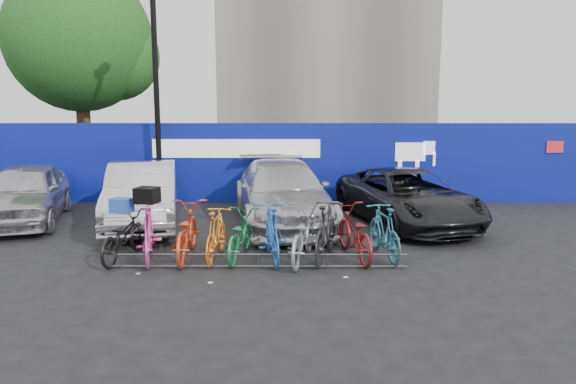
{
  "coord_description": "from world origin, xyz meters",
  "views": [
    {
      "loc": [
        0.58,
        -10.78,
        3.27
      ],
      "look_at": [
        0.55,
        2.0,
        1.02
      ],
      "focal_mm": 35.0,
      "sensor_mm": 36.0,
      "label": 1
    }
  ],
  "objects_px": {
    "bike_3": "(216,235)",
    "bike_5": "(272,233)",
    "bike_1": "(149,232)",
    "tree": "(86,43)",
    "lamppost": "(156,93)",
    "bike_8": "(354,233)",
    "bike_rack": "(258,260)",
    "bike_6": "(302,235)",
    "bike_0": "(123,236)",
    "bike_2": "(186,232)",
    "bike_4": "(239,235)",
    "bike_7": "(326,231)",
    "car_0": "(25,193)",
    "car_2": "(282,193)",
    "car_1": "(142,195)",
    "bike_9": "(384,232)",
    "car_3": "(407,197)"
  },
  "relations": [
    {
      "from": "bike_9",
      "to": "bike_6",
      "type": "bearing_deg",
      "value": -3.94
    },
    {
      "from": "tree",
      "to": "bike_6",
      "type": "relative_size",
      "value": 3.86
    },
    {
      "from": "bike_6",
      "to": "bike_0",
      "type": "bearing_deg",
      "value": 10.8
    },
    {
      "from": "bike_2",
      "to": "bike_4",
      "type": "height_order",
      "value": "bike_2"
    },
    {
      "from": "car_1",
      "to": "bike_0",
      "type": "height_order",
      "value": "car_1"
    },
    {
      "from": "bike_3",
      "to": "bike_8",
      "type": "relative_size",
      "value": 0.85
    },
    {
      "from": "bike_2",
      "to": "bike_7",
      "type": "xyz_separation_m",
      "value": [
        2.79,
        -0.09,
        0.03
      ]
    },
    {
      "from": "bike_1",
      "to": "bike_5",
      "type": "height_order",
      "value": "bike_1"
    },
    {
      "from": "lamppost",
      "to": "bike_4",
      "type": "xyz_separation_m",
      "value": [
        2.78,
        -5.33,
        -2.79
      ]
    },
    {
      "from": "car_0",
      "to": "bike_7",
      "type": "bearing_deg",
      "value": -36.86
    },
    {
      "from": "bike_7",
      "to": "bike_8",
      "type": "bearing_deg",
      "value": -157.42
    },
    {
      "from": "bike_4",
      "to": "bike_3",
      "type": "bearing_deg",
      "value": 19.02
    },
    {
      "from": "bike_9",
      "to": "lamppost",
      "type": "bearing_deg",
      "value": -53.12
    },
    {
      "from": "car_0",
      "to": "bike_1",
      "type": "bearing_deg",
      "value": -53.23
    },
    {
      "from": "bike_0",
      "to": "bike_2",
      "type": "xyz_separation_m",
      "value": [
        1.23,
        0.09,
        0.07
      ]
    },
    {
      "from": "tree",
      "to": "bike_1",
      "type": "xyz_separation_m",
      "value": [
        4.59,
        -10.12,
        -4.49
      ]
    },
    {
      "from": "bike_2",
      "to": "car_1",
      "type": "bearing_deg",
      "value": -62.1
    },
    {
      "from": "tree",
      "to": "bike_7",
      "type": "relative_size",
      "value": 4.06
    },
    {
      "from": "bike_0",
      "to": "bike_5",
      "type": "relative_size",
      "value": 0.97
    },
    {
      "from": "bike_4",
      "to": "bike_8",
      "type": "relative_size",
      "value": 0.91
    },
    {
      "from": "bike_2",
      "to": "bike_7",
      "type": "distance_m",
      "value": 2.79
    },
    {
      "from": "bike_2",
      "to": "bike_6",
      "type": "bearing_deg",
      "value": 174.56
    },
    {
      "from": "tree",
      "to": "bike_5",
      "type": "relative_size",
      "value": 4.12
    },
    {
      "from": "bike_5",
      "to": "car_0",
      "type": "bearing_deg",
      "value": -37.28
    },
    {
      "from": "bike_rack",
      "to": "bike_3",
      "type": "height_order",
      "value": "bike_3"
    },
    {
      "from": "bike_0",
      "to": "bike_3",
      "type": "distance_m",
      "value": 1.84
    },
    {
      "from": "car_3",
      "to": "bike_2",
      "type": "height_order",
      "value": "car_3"
    },
    {
      "from": "bike_7",
      "to": "tree",
      "type": "bearing_deg",
      "value": -36.73
    },
    {
      "from": "tree",
      "to": "car_1",
      "type": "height_order",
      "value": "tree"
    },
    {
      "from": "tree",
      "to": "bike_9",
      "type": "xyz_separation_m",
      "value": [
        9.25,
        -9.96,
        -4.52
      ]
    },
    {
      "from": "bike_5",
      "to": "bike_8",
      "type": "relative_size",
      "value": 0.94
    },
    {
      "from": "car_3",
      "to": "bike_3",
      "type": "height_order",
      "value": "car_3"
    },
    {
      "from": "bike_1",
      "to": "bike_2",
      "type": "bearing_deg",
      "value": -178.76
    },
    {
      "from": "bike_0",
      "to": "car_3",
      "type": "bearing_deg",
      "value": -143.51
    },
    {
      "from": "bike_5",
      "to": "bike_0",
      "type": "bearing_deg",
      "value": -11.22
    },
    {
      "from": "car_1",
      "to": "bike_9",
      "type": "xyz_separation_m",
      "value": [
        5.57,
        -2.9,
        -0.23
      ]
    },
    {
      "from": "bike_rack",
      "to": "bike_6",
      "type": "relative_size",
      "value": 2.77
    },
    {
      "from": "bike_3",
      "to": "bike_5",
      "type": "height_order",
      "value": "bike_5"
    },
    {
      "from": "bike_2",
      "to": "bike_3",
      "type": "distance_m",
      "value": 0.62
    },
    {
      "from": "car_1",
      "to": "bike_6",
      "type": "relative_size",
      "value": 2.33
    },
    {
      "from": "bike_1",
      "to": "bike_9",
      "type": "height_order",
      "value": "bike_1"
    },
    {
      "from": "car_2",
      "to": "bike_2",
      "type": "height_order",
      "value": "car_2"
    },
    {
      "from": "bike_rack",
      "to": "bike_3",
      "type": "xyz_separation_m",
      "value": [
        -0.87,
        0.59,
        0.35
      ]
    },
    {
      "from": "car_3",
      "to": "bike_1",
      "type": "distance_m",
      "value": 6.57
    },
    {
      "from": "bike_5",
      "to": "lamppost",
      "type": "bearing_deg",
      "value": -67.4
    },
    {
      "from": "car_1",
      "to": "bike_3",
      "type": "height_order",
      "value": "car_1"
    },
    {
      "from": "bike_3",
      "to": "bike_7",
      "type": "height_order",
      "value": "bike_7"
    },
    {
      "from": "lamppost",
      "to": "bike_8",
      "type": "xyz_separation_m",
      "value": [
        5.08,
        -5.31,
        -2.74
      ]
    },
    {
      "from": "bike_9",
      "to": "bike_rack",
      "type": "bearing_deg",
      "value": 5.57
    },
    {
      "from": "bike_2",
      "to": "bike_5",
      "type": "bearing_deg",
      "value": 172.67
    }
  ]
}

